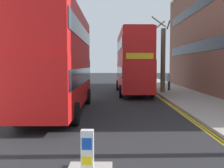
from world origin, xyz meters
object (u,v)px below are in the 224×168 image
object	(u,v)px
pedestrian_far	(169,82)
double_decker_bus_away	(60,58)
keep_left_bollard	(87,157)
double_decker_bus_oncoming	(133,61)

from	to	relation	value
pedestrian_far	double_decker_bus_away	bearing A→B (deg)	-124.65
double_decker_bus_away	keep_left_bollard	bearing A→B (deg)	-75.44
double_decker_bus_away	pedestrian_far	xyz separation A→B (m)	(8.44, 12.22, -2.04)
keep_left_bollard	double_decker_bus_oncoming	distance (m)	19.71
double_decker_bus_away	pedestrian_far	distance (m)	14.99
keep_left_bollard	pedestrian_far	size ratio (longest dim) A/B	0.69
keep_left_bollard	double_decker_bus_away	bearing A→B (deg)	104.56
double_decker_bus_away	double_decker_bus_oncoming	xyz separation A→B (m)	(4.70, 10.25, 0.00)
double_decker_bus_away	pedestrian_far	world-z (taller)	double_decker_bus_away
double_decker_bus_away	double_decker_bus_oncoming	world-z (taller)	same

